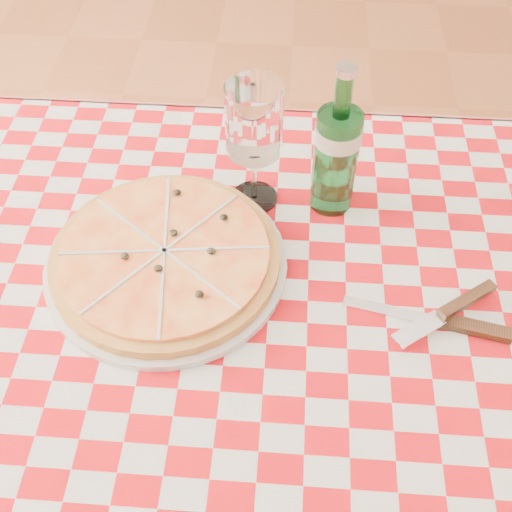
{
  "coord_description": "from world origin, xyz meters",
  "views": [
    {
      "loc": [
        0.02,
        -0.48,
        1.46
      ],
      "look_at": [
        -0.02,
        0.06,
        0.82
      ],
      "focal_mm": 45.0,
      "sensor_mm": 36.0,
      "label": 1
    }
  ],
  "objects": [
    {
      "name": "dining_table",
      "position": [
        0.0,
        0.0,
        0.66
      ],
      "size": [
        1.2,
        0.8,
        0.75
      ],
      "color": "brown",
      "rests_on": "ground"
    },
    {
      "name": "wine_glass",
      "position": [
        -0.03,
        0.23,
        0.86
      ],
      "size": [
        0.08,
        0.08,
        0.2
      ],
      "primitive_type": null,
      "rotation": [
        0.0,
        0.0,
        -0.02
      ],
      "color": "white",
      "rests_on": "tablecloth"
    },
    {
      "name": "cutlery",
      "position": [
        0.22,
        0.01,
        0.77
      ],
      "size": [
        0.28,
        0.25,
        0.03
      ],
      "primitive_type": null,
      "rotation": [
        0.0,
        0.0,
        0.28
      ],
      "color": "silver",
      "rests_on": "tablecloth"
    },
    {
      "name": "water_bottle",
      "position": [
        0.08,
        0.23,
        0.88
      ],
      "size": [
        0.07,
        0.07,
        0.24
      ],
      "primitive_type": null,
      "rotation": [
        0.0,
        0.0,
        0.04
      ],
      "color": "#186127",
      "rests_on": "tablecloth"
    },
    {
      "name": "tablecloth",
      "position": [
        0.0,
        0.0,
        0.75
      ],
      "size": [
        1.3,
        0.9,
        0.01
      ],
      "primitive_type": "cube",
      "color": "#A20910",
      "rests_on": "dining_table"
    },
    {
      "name": "pizza_plate",
      "position": [
        -0.15,
        0.08,
        0.78
      ],
      "size": [
        0.38,
        0.38,
        0.04
      ],
      "primitive_type": null,
      "rotation": [
        0.0,
        0.0,
        0.11
      ],
      "color": "#C48141",
      "rests_on": "tablecloth"
    }
  ]
}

